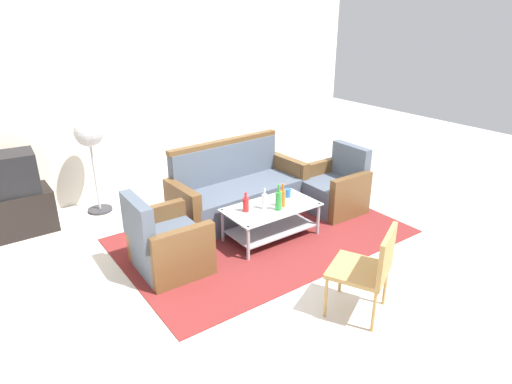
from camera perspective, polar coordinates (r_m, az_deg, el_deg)
The scene contains 16 objects.
ground_plane at distance 4.88m, azimuth 7.08°, elevation -8.68°, with size 14.00×14.00×0.00m, color beige.
wall_back at distance 6.81m, azimuth -10.39°, elevation 12.83°, with size 6.52×0.12×2.80m.
rug at distance 5.30m, azimuth 0.90°, elevation -5.67°, with size 3.29×2.13×0.01m, color maroon.
couch at distance 5.71m, azimuth -2.40°, elevation -0.10°, with size 1.83×0.81×0.96m.
armchair_left at distance 4.63m, azimuth -11.54°, elevation -6.72°, with size 0.71×0.77×0.85m.
armchair_right at distance 5.97m, azimuth 10.12°, elevation 0.31°, with size 0.71×0.77×0.85m.
coffee_table at distance 5.14m, azimuth 1.98°, elevation -3.31°, with size 1.10×0.60×0.40m.
bottle_clear at distance 4.99m, azimuth 1.10°, elevation -1.18°, with size 0.06×0.06×0.25m.
bottle_orange at distance 5.06m, azimuth 3.46°, elevation -0.76°, with size 0.07×0.07×0.28m.
bottle_green at distance 4.96m, azimuth 2.95°, elevation -1.08°, with size 0.08×0.08×0.31m.
bottle_red at distance 4.93m, azimuth -1.34°, elevation -1.61°, with size 0.07×0.07×0.23m.
cup at distance 5.34m, azimuth 4.11°, elevation -0.12°, with size 0.08×0.08×0.10m, color #2659A5.
tv_stand at distance 6.01m, azimuth -28.57°, elevation -2.37°, with size 0.80×0.50×0.52m, color black.
television at distance 5.85m, azimuth -29.48°, elevation 2.09°, with size 0.63×0.49×0.48m.
pedestal_fan at distance 5.98m, azimuth -20.83°, elevation 6.55°, with size 0.36×0.36×1.27m.
wicker_chair at distance 3.93m, azimuth 14.56°, elevation -9.25°, with size 0.64×0.64×0.84m.
Camera 1 is at (-2.90, -3.00, 2.53)m, focal length 30.79 mm.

